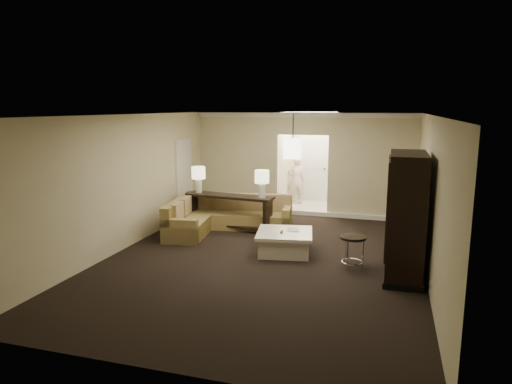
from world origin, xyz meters
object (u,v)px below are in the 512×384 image
(console_table, at_px, (230,209))
(person, at_px, (296,178))
(armoire, at_px, (405,218))
(drink_table, at_px, (353,245))
(sectional_sofa, at_px, (221,217))
(coffee_table, at_px, (285,242))

(console_table, relative_size, person, 1.39)
(armoire, bearing_deg, drink_table, 170.05)
(console_table, xyz_separation_m, drink_table, (3.11, -1.94, -0.07))
(person, bearing_deg, sectional_sofa, 57.97)
(sectional_sofa, xyz_separation_m, drink_table, (3.29, -1.80, 0.11))
(armoire, xyz_separation_m, drink_table, (-0.88, 0.15, -0.61))
(sectional_sofa, relative_size, console_table, 1.26)
(sectional_sofa, height_order, coffee_table, sectional_sofa)
(sectional_sofa, xyz_separation_m, armoire, (4.17, -1.96, 0.72))
(coffee_table, bearing_deg, drink_table, -19.77)
(coffee_table, bearing_deg, console_table, 139.93)
(armoire, relative_size, drink_table, 3.61)
(person, bearing_deg, drink_table, 97.51)
(console_table, xyz_separation_m, armoire, (3.99, -2.09, 0.54))
(coffee_table, height_order, person, person)
(person, bearing_deg, armoire, 104.41)
(coffee_table, distance_m, drink_table, 1.51)
(console_table, bearing_deg, drink_table, -25.75)
(sectional_sofa, distance_m, console_table, 0.29)
(coffee_table, distance_m, armoire, 2.52)
(person, bearing_deg, console_table, 60.10)
(coffee_table, relative_size, person, 0.79)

